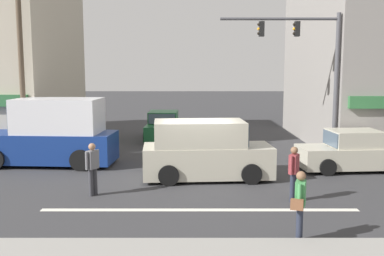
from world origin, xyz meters
name	(u,v)px	position (x,y,z in m)	size (l,w,h in m)	color
ground_plane	(199,179)	(0.00, 0.00, 0.00)	(120.00, 120.00, 0.00)	#333335
lane_marking_stripe	(201,210)	(0.00, -3.50, 0.00)	(9.00, 0.24, 0.01)	silver
utility_pole_near_left	(23,61)	(-7.31, 3.02, 4.28)	(1.40, 0.22, 8.25)	brown
traffic_light_mast	(315,63)	(4.74, 2.76, 4.18)	(4.89, 0.25, 6.20)	#47474C
van_approaching_near	(206,151)	(0.25, 0.13, 1.01)	(4.72, 2.29, 2.11)	#B7B29E
sedan_waiting_far	(165,127)	(-1.82, 9.02, 0.71)	(1.95, 4.14, 1.58)	#1E6033
box_truck_crossing_leftbound	(52,135)	(-6.02, 2.45, 1.25)	(5.72, 2.52, 2.75)	navy
sedan_parked_curbside	(353,152)	(6.05, 1.49, 0.71)	(4.22, 2.13, 1.58)	#B7B29E
pedestrian_foreground_with_bag	(301,202)	(2.25, -5.84, 0.95)	(0.46, 0.66, 1.67)	#232838
pedestrian_mid_crossing	(295,171)	(2.83, -2.66, 0.95)	(0.37, 0.50, 1.67)	#232838
pedestrian_far_side	(94,166)	(-3.33, -2.03, 0.95)	(0.38, 0.49, 1.67)	#333338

